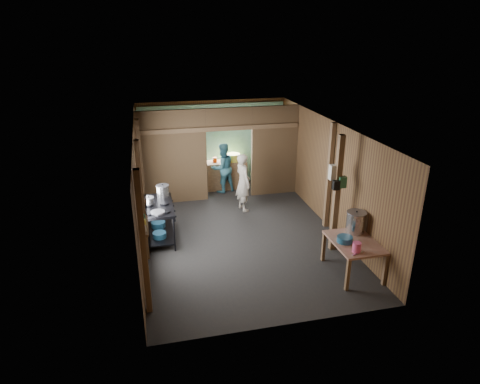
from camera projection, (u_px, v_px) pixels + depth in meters
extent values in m
cube|color=#242424|center=(238.00, 231.00, 10.02)|extent=(4.50, 7.00, 0.00)
cube|color=#343434|center=(238.00, 125.00, 9.06)|extent=(4.50, 7.00, 0.00)
cube|color=brown|center=(213.00, 143.00, 12.71)|extent=(4.50, 0.00, 2.60)
cube|color=brown|center=(288.00, 257.00, 6.37)|extent=(4.50, 0.00, 2.60)
cube|color=brown|center=(138.00, 189.00, 9.07)|extent=(0.00, 7.00, 2.60)
cube|color=brown|center=(328.00, 174.00, 10.02)|extent=(0.00, 7.00, 2.60)
cube|color=brown|center=(173.00, 158.00, 11.26)|extent=(1.85, 0.10, 2.60)
cube|color=brown|center=(274.00, 151.00, 11.87)|extent=(1.35, 0.10, 2.60)
cube|color=brown|center=(229.00, 119.00, 11.22)|extent=(1.30, 0.10, 0.60)
cube|color=#86C6BE|center=(213.00, 145.00, 12.68)|extent=(4.40, 0.06, 2.50)
cube|color=olive|center=(226.00, 175.00, 12.60)|extent=(1.20, 0.50, 0.85)
cylinder|color=beige|center=(221.00, 124.00, 12.45)|extent=(0.20, 0.03, 0.20)
cube|color=olive|center=(143.00, 245.00, 6.73)|extent=(0.10, 0.12, 2.60)
cube|color=olive|center=(142.00, 202.00, 8.36)|extent=(0.10, 0.12, 2.60)
cube|color=olive|center=(141.00, 171.00, 10.17)|extent=(0.10, 0.12, 2.60)
cube|color=olive|center=(329.00, 177.00, 9.82)|extent=(0.10, 0.12, 2.60)
cube|color=olive|center=(337.00, 195.00, 8.76)|extent=(0.12, 0.12, 2.60)
cube|color=olive|center=(220.00, 129.00, 11.21)|extent=(4.40, 0.12, 0.12)
cylinder|color=gray|center=(139.00, 168.00, 9.31)|extent=(0.03, 0.34, 0.34)
cylinder|color=black|center=(139.00, 167.00, 9.71)|extent=(0.03, 0.30, 0.30)
cube|color=olive|center=(144.00, 226.00, 7.15)|extent=(0.14, 0.80, 0.03)
cylinder|color=beige|center=(144.00, 229.00, 6.90)|extent=(0.07, 0.07, 0.10)
cylinder|color=#EDE447|center=(144.00, 222.00, 7.13)|extent=(0.08, 0.08, 0.10)
cylinder|color=#286640|center=(144.00, 217.00, 7.33)|extent=(0.06, 0.06, 0.10)
cube|color=beige|center=(335.00, 172.00, 8.64)|extent=(0.22, 0.15, 0.32)
cube|color=#286640|center=(342.00, 182.00, 8.60)|extent=(0.16, 0.12, 0.24)
cube|color=black|center=(336.00, 185.00, 8.58)|extent=(0.14, 0.10, 0.20)
cylinder|color=#1F5272|center=(159.00, 235.00, 9.34)|extent=(0.31, 0.31, 0.13)
cylinder|color=#1F5272|center=(158.00, 224.00, 9.84)|extent=(0.33, 0.33, 0.13)
cylinder|color=#1F5272|center=(345.00, 239.00, 8.05)|extent=(0.39, 0.39, 0.11)
cylinder|color=#F9599A|center=(357.00, 247.00, 7.68)|extent=(0.18, 0.18, 0.19)
cube|color=silver|center=(358.00, 253.00, 7.65)|extent=(0.30, 0.12, 0.01)
cylinder|color=#EDE447|center=(233.00, 157.00, 12.45)|extent=(0.40, 0.40, 0.22)
cylinder|color=#B82900|center=(215.00, 160.00, 12.34)|extent=(0.13, 0.13, 0.15)
imported|color=beige|center=(243.00, 182.00, 10.94)|extent=(0.50, 0.64, 1.57)
imported|color=teal|center=(223.00, 168.00, 12.19)|extent=(0.88, 0.78, 1.49)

